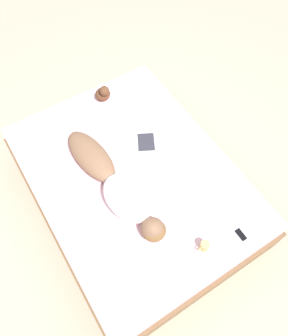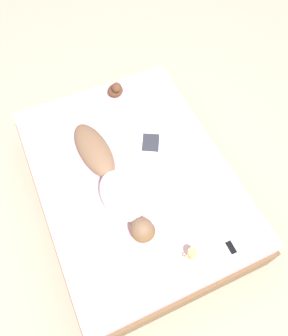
{
  "view_description": "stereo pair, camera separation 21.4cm",
  "coord_description": "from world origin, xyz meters",
  "px_view_note": "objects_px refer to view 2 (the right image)",
  "views": [
    {
      "loc": [
        0.7,
        1.3,
        3.17
      ],
      "look_at": [
        -0.1,
        0.03,
        0.6
      ],
      "focal_mm": 35.0,
      "sensor_mm": 36.0,
      "label": 1
    },
    {
      "loc": [
        0.51,
        1.4,
        3.17
      ],
      "look_at": [
        -0.1,
        0.03,
        0.6
      ],
      "focal_mm": 35.0,
      "sensor_mm": 36.0,
      "label": 2
    }
  ],
  "objects_px": {
    "person": "(113,182)",
    "open_magazine": "(163,143)",
    "coffee_mug": "(191,254)",
    "cell_phone": "(231,248)"
  },
  "relations": [
    {
      "from": "person",
      "to": "coffee_mug",
      "type": "bearing_deg",
      "value": 106.07
    },
    {
      "from": "coffee_mug",
      "to": "cell_phone",
      "type": "height_order",
      "value": "coffee_mug"
    },
    {
      "from": "person",
      "to": "cell_phone",
      "type": "xyz_separation_m",
      "value": [
        -0.66,
        0.91,
        -0.09
      ]
    },
    {
      "from": "person",
      "to": "cell_phone",
      "type": "bearing_deg",
      "value": 120.22
    },
    {
      "from": "coffee_mug",
      "to": "person",
      "type": "bearing_deg",
      "value": -68.07
    },
    {
      "from": "coffee_mug",
      "to": "cell_phone",
      "type": "xyz_separation_m",
      "value": [
        -0.33,
        0.08,
        -0.05
      ]
    },
    {
      "from": "person",
      "to": "open_magazine",
      "type": "relative_size",
      "value": 2.36
    },
    {
      "from": "person",
      "to": "open_magazine",
      "type": "xyz_separation_m",
      "value": [
        -0.6,
        -0.24,
        -0.09
      ]
    },
    {
      "from": "person",
      "to": "coffee_mug",
      "type": "xyz_separation_m",
      "value": [
        -0.33,
        0.83,
        -0.05
      ]
    },
    {
      "from": "open_magazine",
      "to": "cell_phone",
      "type": "height_order",
      "value": "same"
    }
  ]
}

